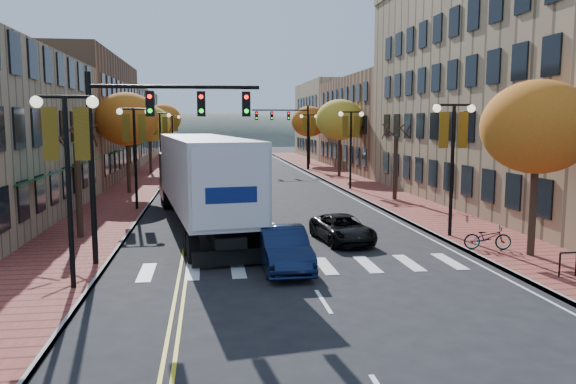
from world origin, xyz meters
name	(u,v)px	position (x,y,z in m)	size (l,w,h in m)	color
ground	(311,282)	(0.00, 0.00, 0.00)	(200.00, 200.00, 0.00)	black
sidewalk_left	(143,181)	(-9.00, 32.50, 0.07)	(4.00, 85.00, 0.15)	brown
sidewalk_right	(343,178)	(9.00, 32.50, 0.07)	(4.00, 85.00, 0.15)	brown
building_left_mid	(55,119)	(-17.00, 36.00, 5.50)	(12.00, 24.00, 11.00)	brown
building_left_far	(105,126)	(-17.00, 61.00, 4.75)	(12.00, 26.00, 9.50)	#9E8966
building_right_near	(550,87)	(18.50, 16.00, 7.50)	(15.00, 28.00, 15.00)	#997F5B
building_right_mid	(407,124)	(18.50, 42.00, 5.00)	(15.00, 24.00, 10.00)	brown
building_right_far	(355,120)	(18.50, 64.00, 5.50)	(15.00, 20.00, 11.00)	#9E8966
tree_left_a	(78,190)	(-9.00, 8.00, 2.25)	(0.28, 0.28, 4.20)	#382619
tree_left_b	(127,119)	(-9.00, 24.00, 5.45)	(4.48, 4.48, 7.21)	#382619
tree_left_c	(150,124)	(-9.00, 40.00, 5.05)	(4.16, 4.16, 6.69)	#382619
tree_left_d	(163,119)	(-9.00, 58.00, 5.60)	(4.61, 4.61, 7.42)	#382619
tree_right_a	(537,127)	(9.00, 2.00, 5.05)	(4.16, 4.16, 6.69)	#382619
tree_right_b	(395,168)	(9.00, 18.00, 2.25)	(0.28, 0.28, 4.20)	#382619
tree_right_c	(340,120)	(9.00, 34.00, 5.45)	(4.48, 4.48, 7.21)	#382619
tree_right_d	(309,122)	(9.00, 50.00, 5.29)	(4.35, 4.35, 7.00)	#382619
lamp_left_a	(67,154)	(-7.50, 0.00, 4.29)	(1.96, 0.36, 6.05)	black
lamp_left_b	(135,139)	(-7.50, 16.00, 4.29)	(1.96, 0.36, 6.05)	black
lamp_left_c	(160,133)	(-7.50, 34.00, 4.29)	(1.96, 0.36, 6.05)	black
lamp_left_d	(172,130)	(-7.50, 52.00, 4.29)	(1.96, 0.36, 6.05)	black
lamp_right_a	(453,144)	(7.50, 6.00, 4.29)	(1.96, 0.36, 6.05)	black
lamp_right_b	(351,135)	(7.50, 24.00, 4.29)	(1.96, 0.36, 6.05)	black
lamp_right_c	(309,131)	(7.50, 42.00, 4.29)	(1.96, 0.36, 6.05)	black
traffic_mast_near	(146,131)	(-5.48, 3.00, 4.92)	(6.10, 0.35, 7.00)	black
traffic_mast_far	(290,125)	(5.48, 42.00, 4.92)	(6.10, 0.34, 7.00)	black
semi_truck	(199,174)	(-3.75, 10.57, 2.66)	(5.41, 18.43, 4.55)	black
navy_sedan	(283,248)	(-0.67, 1.85, 0.75)	(1.59, 4.57, 1.51)	#0D1734
black_suv	(342,229)	(2.51, 6.00, 0.59)	(1.97, 4.28, 1.19)	black
car_far_white	(212,158)	(-2.78, 55.20, 0.68)	(1.60, 3.97, 1.35)	silver
car_far_silver	(249,154)	(2.43, 61.53, 0.70)	(1.97, 4.84, 1.41)	#B8B8C0
car_far_oncoming	(233,151)	(0.67, 71.66, 0.66)	(1.40, 4.01, 1.32)	#A6A7AE
bicycle	(488,237)	(7.80, 3.11, 0.64)	(0.65, 1.86, 0.98)	gray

